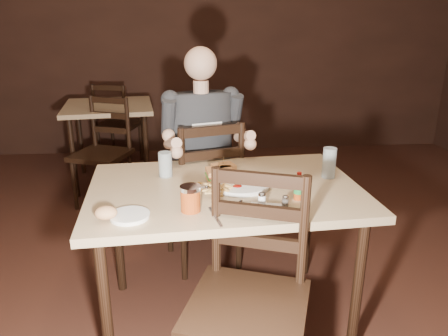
{
  "coord_description": "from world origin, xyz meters",
  "views": [
    {
      "loc": [
        -0.16,
        -1.64,
        1.57
      ],
      "look_at": [
        0.02,
        0.4,
        0.85
      ],
      "focal_mm": 35.0,
      "sensor_mm": 36.0,
      "label": 1
    }
  ],
  "objects": [
    {
      "name": "sandwich_right",
      "position": [
        0.02,
        0.46,
        0.83
      ],
      "size": [
        0.13,
        0.12,
        0.1
      ],
      "primitive_type": null,
      "rotation": [
        0.0,
        0.0,
        0.37
      ],
      "color": "#B97E48",
      "rests_on": "dinner_plate"
    },
    {
      "name": "room_shell",
      "position": [
        0.0,
        0.0,
        1.4
      ],
      "size": [
        7.0,
        7.0,
        7.0
      ],
      "color": "black",
      "rests_on": "ground"
    },
    {
      "name": "bg_table",
      "position": [
        -0.89,
        2.5,
        0.68
      ],
      "size": [
        0.89,
        0.89,
        0.77
      ],
      "rotation": [
        0.0,
        0.0,
        0.12
      ],
      "color": "tan",
      "rests_on": "ground"
    },
    {
      "name": "main_table",
      "position": [
        0.02,
        0.35,
        0.7
      ],
      "size": [
        1.38,
        0.97,
        0.77
      ],
      "rotation": [
        0.0,
        0.0,
        0.07
      ],
      "color": "tan",
      "rests_on": "ground"
    },
    {
      "name": "bg_chair_far",
      "position": [
        -0.89,
        3.05,
        0.45
      ],
      "size": [
        0.53,
        0.55,
        0.9
      ],
      "primitive_type": null,
      "rotation": [
        0.0,
        0.0,
        2.85
      ],
      "color": "black",
      "rests_on": "ground"
    },
    {
      "name": "diner",
      "position": [
        -0.06,
        0.91,
        0.95
      ],
      "size": [
        0.6,
        0.53,
        0.89
      ],
      "primitive_type": null,
      "rotation": [
        0.0,
        0.0,
        0.27
      ],
      "color": "#28292C",
      "rests_on": "chair_far"
    },
    {
      "name": "fries_pile",
      "position": [
        -0.04,
        0.27,
        0.8
      ],
      "size": [
        0.25,
        0.19,
        0.04
      ],
      "primitive_type": null,
      "rotation": [
        0.0,
        0.0,
        0.07
      ],
      "color": "tan",
      "rests_on": "dinner_plate"
    },
    {
      "name": "syrup_dispenser",
      "position": [
        -0.15,
        0.08,
        0.83
      ],
      "size": [
        0.1,
        0.1,
        0.12
      ],
      "primitive_type": null,
      "rotation": [
        0.0,
        0.0,
        0.07
      ],
      "color": "#923710",
      "rests_on": "main_table"
    },
    {
      "name": "fork",
      "position": [
        0.03,
        0.09,
        0.78
      ],
      "size": [
        0.1,
        0.14,
        0.0
      ],
      "primitive_type": "cube",
      "rotation": [
        0.0,
        0.0,
        -0.64
      ],
      "color": "silver",
      "rests_on": "napkin"
    },
    {
      "name": "bg_chair_near",
      "position": [
        -0.89,
        1.95,
        0.45
      ],
      "size": [
        0.56,
        0.58,
        0.91
      ],
      "primitive_type": null,
      "rotation": [
        0.0,
        0.0,
        -0.39
      ],
      "color": "black",
      "rests_on": "ground"
    },
    {
      "name": "knife",
      "position": [
        -0.05,
        0.01,
        0.78
      ],
      "size": [
        0.05,
        0.19,
        0.0
      ],
      "primitive_type": "cube",
      "rotation": [
        0.0,
        0.0,
        0.19
      ],
      "color": "silver",
      "rests_on": "napkin"
    },
    {
      "name": "napkin",
      "position": [
        0.18,
        0.06,
        0.77
      ],
      "size": [
        0.2,
        0.19,
        0.0
      ],
      "primitive_type": "cube",
      "rotation": [
        0.0,
        0.0,
        -0.27
      ],
      "color": "white",
      "rests_on": "main_table"
    },
    {
      "name": "pepper_shaker",
      "position": [
        0.26,
        0.08,
        0.8
      ],
      "size": [
        0.03,
        0.03,
        0.05
      ],
      "primitive_type": null,
      "rotation": [
        0.0,
        0.0,
        0.07
      ],
      "color": "#38332D",
      "rests_on": "main_table"
    },
    {
      "name": "ketchup_dollop",
      "position": [
        0.07,
        0.3,
        0.79
      ],
      "size": [
        0.05,
        0.05,
        0.01
      ],
      "primitive_type": "ellipsoid",
      "rotation": [
        0.0,
        0.0,
        0.07
      ],
      "color": "maroon",
      "rests_on": "dinner_plate"
    },
    {
      "name": "glass_left",
      "position": [
        -0.28,
        0.52,
        0.84
      ],
      "size": [
        0.08,
        0.08,
        0.13
      ],
      "primitive_type": "cylinder",
      "rotation": [
        0.0,
        0.0,
        0.07
      ],
      "color": "silver",
      "rests_on": "main_table"
    },
    {
      "name": "sandwich_left",
      "position": [
        -0.0,
        0.39,
        0.84
      ],
      "size": [
        0.14,
        0.12,
        0.11
      ],
      "primitive_type": null,
      "rotation": [
        0.0,
        0.0,
        0.11
      ],
      "color": "#B97E48",
      "rests_on": "dinner_plate"
    },
    {
      "name": "hot_sauce",
      "position": [
        0.34,
        0.17,
        0.84
      ],
      "size": [
        0.04,
        0.04,
        0.13
      ],
      "primitive_type": null,
      "rotation": [
        0.0,
        0.0,
        0.07
      ],
      "color": "#923710",
      "rests_on": "main_table"
    },
    {
      "name": "chair_far",
      "position": [
        -0.07,
        0.96,
        0.49
      ],
      "size": [
        0.57,
        0.6,
        0.98
      ],
      "primitive_type": null,
      "rotation": [
        0.0,
        0.0,
        3.41
      ],
      "color": "black",
      "rests_on": "ground"
    },
    {
      "name": "dinner_plate",
      "position": [
        0.1,
        0.35,
        0.78
      ],
      "size": [
        0.31,
        0.31,
        0.02
      ],
      "primitive_type": "cylinder",
      "rotation": [
        0.0,
        0.0,
        0.07
      ],
      "color": "white",
      "rests_on": "main_table"
    },
    {
      "name": "glass_right",
      "position": [
        0.57,
        0.44,
        0.85
      ],
      "size": [
        0.07,
        0.07,
        0.16
      ],
      "primitive_type": "cylinder",
      "rotation": [
        0.0,
        0.0,
        0.07
      ],
      "color": "silver",
      "rests_on": "main_table"
    },
    {
      "name": "bread_roll",
      "position": [
        -0.5,
        0.01,
        0.81
      ],
      "size": [
        0.1,
        0.08,
        0.05
      ],
      "primitive_type": "ellipsoid",
      "rotation": [
        0.0,
        0.0,
        0.07
      ],
      "color": "tan",
      "rests_on": "side_plate"
    },
    {
      "name": "chair_near",
      "position": [
        0.06,
        -0.23,
        0.49
      ],
      "size": [
        0.6,
        0.62,
        0.98
      ],
      "primitive_type": null,
      "rotation": [
        0.0,
        0.0,
        -0.35
      ],
      "color": "black",
      "rests_on": "ground"
    },
    {
      "name": "salt_shaker",
      "position": [
        0.16,
        0.1,
        0.8
      ],
      "size": [
        0.04,
        0.04,
        0.06
      ],
      "primitive_type": null,
      "rotation": [
        0.0,
        0.0,
        0.07
      ],
      "color": "white",
      "rests_on": "main_table"
    },
    {
      "name": "side_plate",
      "position": [
        -0.41,
        0.04,
        0.78
      ],
      "size": [
        0.17,
        0.17,
        0.01
      ],
      "primitive_type": "cylinder",
      "rotation": [
        0.0,
        0.0,
        0.07
      ],
      "color": "white",
      "rests_on": "main_table"
    }
  ]
}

